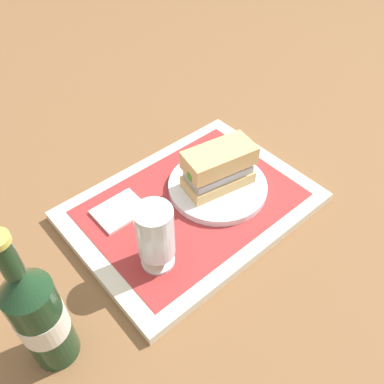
{
  "coord_description": "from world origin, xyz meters",
  "views": [
    {
      "loc": [
        0.34,
        0.39,
        0.59
      ],
      "look_at": [
        0.0,
        0.0,
        0.05
      ],
      "focal_mm": 38.26,
      "sensor_mm": 36.0,
      "label": 1
    }
  ],
  "objects": [
    {
      "name": "beer_glass",
      "position": [
        0.13,
        0.06,
        0.09
      ],
      "size": [
        0.06,
        0.06,
        0.12
      ],
      "color": "silver",
      "rests_on": "placemat"
    },
    {
      "name": "tray",
      "position": [
        0.0,
        0.0,
        0.01
      ],
      "size": [
        0.44,
        0.32,
        0.02
      ],
      "primitive_type": "cube",
      "color": "beige",
      "rests_on": "ground_plane"
    },
    {
      "name": "beer_bottle",
      "position": [
        0.32,
        0.08,
        0.1
      ],
      "size": [
        0.07,
        0.07,
        0.27
      ],
      "color": "#19381E",
      "rests_on": "ground_plane"
    },
    {
      "name": "plate",
      "position": [
        -0.06,
        0.01,
        0.03
      ],
      "size": [
        0.19,
        0.19,
        0.01
      ],
      "primitive_type": "cylinder",
      "color": "white",
      "rests_on": "placemat"
    },
    {
      "name": "ground_plane",
      "position": [
        0.0,
        0.0,
        0.0
      ],
      "size": [
        3.0,
        3.0,
        0.0
      ],
      "primitive_type": "plane",
      "color": "brown"
    },
    {
      "name": "placemat",
      "position": [
        0.0,
        0.0,
        0.02
      ],
      "size": [
        0.38,
        0.27,
        0.0
      ],
      "primitive_type": "cube",
      "color": "#9E2D2D",
      "rests_on": "tray"
    },
    {
      "name": "napkin_folded",
      "position": [
        0.12,
        -0.07,
        0.02
      ],
      "size": [
        0.09,
        0.07,
        0.01
      ],
      "primitive_type": "cube",
      "color": "white",
      "rests_on": "placemat"
    },
    {
      "name": "sandwich",
      "position": [
        -0.06,
        0.0,
        0.08
      ],
      "size": [
        0.14,
        0.09,
        0.08
      ],
      "rotation": [
        0.0,
        0.0,
        -0.19
      ],
      "color": "tan",
      "rests_on": "plate"
    }
  ]
}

